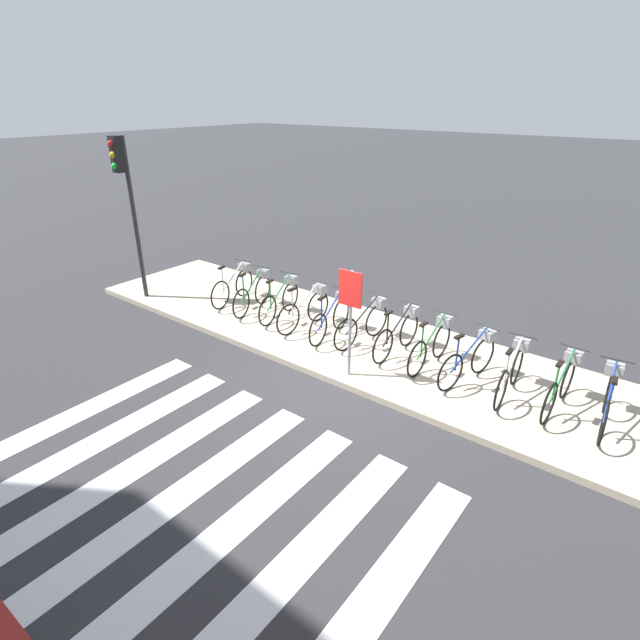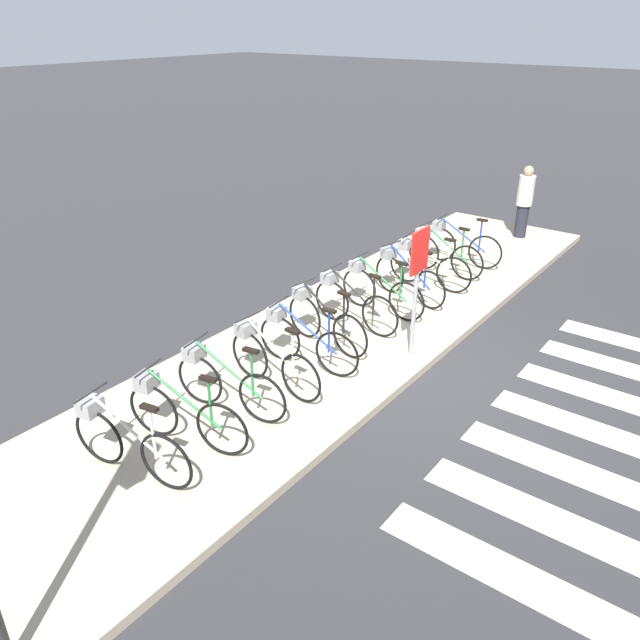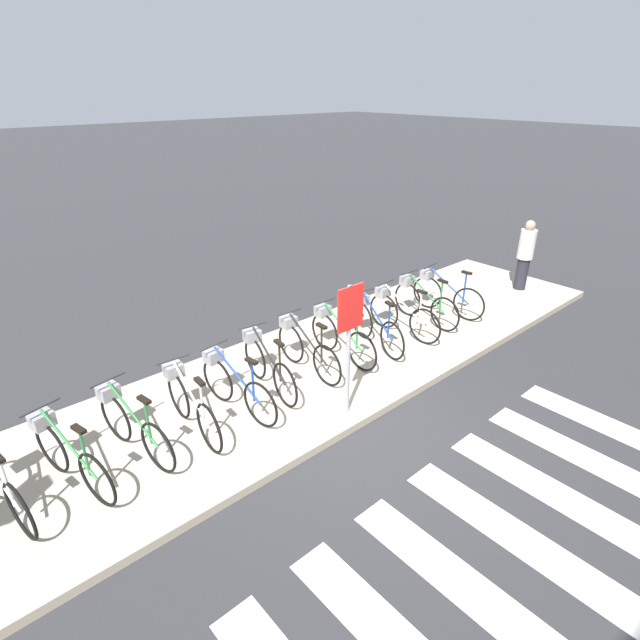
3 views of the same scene
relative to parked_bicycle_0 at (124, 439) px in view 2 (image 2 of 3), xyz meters
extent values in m
plane|color=#2D2D30|center=(3.96, -1.46, -0.55)|extent=(120.00, 120.00, 0.00)
cube|color=#B7A88E|center=(3.96, 0.05, -0.49)|extent=(14.35, 3.03, 0.12)
torus|color=black|center=(0.10, -0.54, -0.10)|extent=(0.15, 0.66, 0.67)
torus|color=black|center=(-0.06, 0.36, -0.10)|extent=(0.15, 0.66, 0.67)
cylinder|color=silver|center=(0.02, -0.09, 0.17)|extent=(0.19, 0.92, 0.56)
cylinder|color=silver|center=(0.07, -0.42, 0.20)|extent=(0.04, 0.04, 0.60)
cube|color=black|center=(0.07, -0.42, 0.52)|extent=(0.10, 0.21, 0.04)
cylinder|color=#262626|center=(-0.06, 0.36, 0.47)|extent=(0.46, 0.10, 0.02)
cube|color=gray|center=(-0.07, 0.41, 0.28)|extent=(0.27, 0.24, 0.18)
torus|color=black|center=(0.83, -0.61, -0.10)|extent=(0.19, 0.66, 0.67)
torus|color=black|center=(0.62, 0.28, -0.10)|extent=(0.19, 0.66, 0.67)
cylinder|color=#267238|center=(0.73, -0.16, 0.17)|extent=(0.25, 0.91, 0.56)
cylinder|color=#267238|center=(0.80, -0.48, 0.20)|extent=(0.04, 0.04, 0.60)
cube|color=black|center=(0.80, -0.48, 0.52)|extent=(0.11, 0.21, 0.04)
cylinder|color=#262626|center=(0.62, 0.28, 0.47)|extent=(0.45, 0.13, 0.02)
cube|color=gray|center=(0.61, 0.33, 0.28)|extent=(0.28, 0.25, 0.18)
torus|color=black|center=(1.56, -0.55, -0.10)|extent=(0.15, 0.66, 0.67)
torus|color=black|center=(1.41, 0.36, -0.10)|extent=(0.15, 0.66, 0.67)
cylinder|color=#267238|center=(1.48, -0.10, 0.17)|extent=(0.19, 0.92, 0.56)
cylinder|color=#267238|center=(1.54, -0.42, 0.20)|extent=(0.04, 0.04, 0.60)
cube|color=black|center=(1.54, -0.42, 0.52)|extent=(0.10, 0.21, 0.04)
cylinder|color=#262626|center=(1.41, 0.36, 0.47)|extent=(0.46, 0.10, 0.02)
cube|color=gray|center=(1.40, 0.40, 0.28)|extent=(0.27, 0.24, 0.18)
torus|color=black|center=(2.19, -0.62, -0.10)|extent=(0.07, 0.67, 0.67)
torus|color=black|center=(2.25, 0.29, -0.10)|extent=(0.07, 0.67, 0.67)
cylinder|color=beige|center=(2.22, -0.17, 0.17)|extent=(0.09, 0.93, 0.56)
cylinder|color=beige|center=(2.20, -0.50, 0.20)|extent=(0.03, 0.03, 0.60)
cube|color=black|center=(2.20, -0.50, 0.52)|extent=(0.08, 0.20, 0.04)
cylinder|color=#262626|center=(2.25, 0.29, 0.47)|extent=(0.46, 0.05, 0.02)
cube|color=gray|center=(2.25, 0.34, 0.28)|extent=(0.25, 0.21, 0.18)
torus|color=black|center=(2.96, -0.63, -0.10)|extent=(0.11, 0.67, 0.67)
torus|color=black|center=(2.86, 0.28, -0.10)|extent=(0.11, 0.67, 0.67)
cylinder|color=navy|center=(2.91, -0.18, 0.17)|extent=(0.14, 0.93, 0.56)
cylinder|color=navy|center=(2.95, -0.51, 0.20)|extent=(0.04, 0.04, 0.60)
cube|color=black|center=(2.95, -0.51, 0.52)|extent=(0.09, 0.21, 0.04)
cylinder|color=#262626|center=(2.86, 0.28, 0.47)|extent=(0.46, 0.08, 0.02)
cube|color=gray|center=(2.85, 0.33, 0.28)|extent=(0.26, 0.23, 0.18)
torus|color=black|center=(3.50, -0.47, -0.10)|extent=(0.12, 0.67, 0.67)
torus|color=black|center=(3.62, 0.44, -0.10)|extent=(0.12, 0.67, 0.67)
cylinder|color=black|center=(3.56, -0.02, 0.17)|extent=(0.15, 0.93, 0.56)
cylinder|color=black|center=(3.52, -0.35, 0.20)|extent=(0.04, 0.04, 0.60)
cube|color=black|center=(3.52, -0.35, 0.52)|extent=(0.10, 0.21, 0.04)
cylinder|color=#262626|center=(3.62, 0.44, 0.47)|extent=(0.46, 0.08, 0.02)
cube|color=gray|center=(3.62, 0.49, 0.28)|extent=(0.26, 0.23, 0.18)
torus|color=black|center=(4.31, -0.46, -0.10)|extent=(0.06, 0.67, 0.67)
torus|color=black|center=(4.34, 0.45, -0.10)|extent=(0.06, 0.67, 0.67)
cylinder|color=black|center=(4.32, 0.00, 0.17)|extent=(0.06, 0.93, 0.56)
cylinder|color=black|center=(4.31, -0.34, 0.20)|extent=(0.03, 0.03, 0.60)
cube|color=black|center=(4.31, -0.34, 0.52)|extent=(0.08, 0.20, 0.04)
cylinder|color=#262626|center=(4.34, 0.45, 0.47)|extent=(0.46, 0.04, 0.02)
cube|color=gray|center=(4.34, 0.50, 0.28)|extent=(0.25, 0.21, 0.18)
torus|color=black|center=(5.02, -0.51, -0.10)|extent=(0.05, 0.67, 0.67)
torus|color=black|center=(5.04, 0.40, -0.10)|extent=(0.05, 0.67, 0.67)
cylinder|color=#267238|center=(5.03, -0.05, 0.17)|extent=(0.05, 0.93, 0.56)
cylinder|color=#267238|center=(5.02, -0.39, 0.20)|extent=(0.03, 0.03, 0.60)
cube|color=black|center=(5.02, -0.39, 0.52)|extent=(0.07, 0.20, 0.04)
cylinder|color=#262626|center=(5.04, 0.40, 0.47)|extent=(0.46, 0.04, 0.02)
cube|color=gray|center=(5.04, 0.45, 0.28)|extent=(0.24, 0.21, 0.18)
torus|color=black|center=(5.66, -0.59, -0.10)|extent=(0.18, 0.66, 0.67)
torus|color=black|center=(5.86, 0.31, -0.10)|extent=(0.18, 0.66, 0.67)
cylinder|color=navy|center=(5.76, -0.14, 0.17)|extent=(0.23, 0.92, 0.56)
cylinder|color=navy|center=(5.69, -0.46, 0.20)|extent=(0.04, 0.04, 0.60)
cube|color=black|center=(5.69, -0.46, 0.52)|extent=(0.11, 0.21, 0.04)
cylinder|color=#262626|center=(5.86, 0.31, 0.47)|extent=(0.45, 0.12, 0.02)
cube|color=gray|center=(5.87, 0.36, 0.28)|extent=(0.28, 0.25, 0.18)
torus|color=black|center=(6.50, -0.61, -0.10)|extent=(0.07, 0.67, 0.67)
torus|color=black|center=(6.45, 0.31, -0.10)|extent=(0.07, 0.67, 0.67)
cylinder|color=silver|center=(6.48, -0.15, 0.17)|extent=(0.08, 0.93, 0.56)
cylinder|color=silver|center=(6.50, -0.48, 0.20)|extent=(0.03, 0.03, 0.60)
cube|color=black|center=(6.50, -0.48, 0.52)|extent=(0.08, 0.20, 0.04)
cylinder|color=#262626|center=(6.45, 0.31, 0.47)|extent=(0.46, 0.05, 0.02)
cube|color=gray|center=(6.45, 0.36, 0.28)|extent=(0.25, 0.21, 0.18)
torus|color=black|center=(7.19, -0.54, -0.10)|extent=(0.07, 0.67, 0.67)
torus|color=black|center=(7.23, 0.38, -0.10)|extent=(0.07, 0.67, 0.67)
cylinder|color=#267238|center=(7.21, -0.08, 0.17)|extent=(0.07, 0.93, 0.56)
cylinder|color=#267238|center=(7.19, -0.41, 0.20)|extent=(0.03, 0.03, 0.60)
cube|color=black|center=(7.19, -0.41, 0.52)|extent=(0.08, 0.20, 0.04)
cylinder|color=#262626|center=(7.23, 0.38, 0.47)|extent=(0.46, 0.04, 0.02)
cube|color=gray|center=(7.23, 0.43, 0.28)|extent=(0.25, 0.21, 0.18)
torus|color=black|center=(7.92, -0.57, -0.10)|extent=(0.11, 0.67, 0.67)
torus|color=black|center=(7.82, 0.34, -0.10)|extent=(0.11, 0.67, 0.67)
cylinder|color=navy|center=(7.87, -0.11, 0.17)|extent=(0.13, 0.93, 0.56)
cylinder|color=navy|center=(7.90, -0.44, 0.20)|extent=(0.04, 0.04, 0.60)
cube|color=black|center=(7.90, -0.44, 0.52)|extent=(0.09, 0.21, 0.04)
cylinder|color=#262626|center=(7.82, 0.34, 0.47)|extent=(0.46, 0.07, 0.02)
cube|color=gray|center=(7.81, 0.39, 0.28)|extent=(0.26, 0.22, 0.18)
cylinder|color=#23232D|center=(10.24, -0.40, -0.07)|extent=(0.26, 0.26, 0.72)
cylinder|color=beige|center=(10.24, -0.40, 0.60)|extent=(0.34, 0.34, 0.64)
sphere|color=tan|center=(10.24, -0.40, 1.02)|extent=(0.21, 0.21, 0.21)
cylinder|color=#99999E|center=(4.06, -1.16, 0.52)|extent=(0.06, 0.06, 1.90)
cube|color=red|center=(4.06, -1.18, 1.17)|extent=(0.44, 0.03, 0.60)
camera|label=1|loc=(8.28, -7.46, 4.06)|focal=28.00mm
camera|label=2|loc=(-3.00, -4.85, 4.00)|focal=35.00mm
camera|label=3|loc=(-0.09, -5.28, 3.77)|focal=28.00mm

